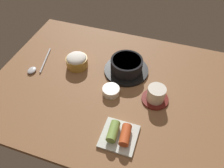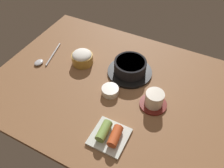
{
  "view_description": "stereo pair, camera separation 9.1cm",
  "coord_description": "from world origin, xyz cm",
  "px_view_note": "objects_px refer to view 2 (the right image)",
  "views": [
    {
      "loc": [
        21.28,
        -59.81,
        72.06
      ],
      "look_at": [
        2.0,
        -2.0,
        5.0
      ],
      "focal_mm": 35.33,
      "sensor_mm": 36.0,
      "label": 1
    },
    {
      "loc": [
        29.63,
        -56.32,
        72.06
      ],
      "look_at": [
        2.0,
        -2.0,
        5.0
      ],
      "focal_mm": 35.33,
      "sensor_mm": 36.0,
      "label": 2
    }
  ],
  "objects_px": {
    "banchan_cup_center": "(110,90)",
    "rice_bowl": "(82,57)",
    "kimchi_plate": "(109,135)",
    "tea_cup_with_saucer": "(154,100)",
    "spoon": "(44,59)",
    "stone_pot": "(130,68)"
  },
  "relations": [
    {
      "from": "kimchi_plate",
      "to": "spoon",
      "type": "height_order",
      "value": "kimchi_plate"
    },
    {
      "from": "banchan_cup_center",
      "to": "stone_pot",
      "type": "bearing_deg",
      "value": 80.82
    },
    {
      "from": "tea_cup_with_saucer",
      "to": "spoon",
      "type": "xyz_separation_m",
      "value": [
        -0.55,
        0.01,
        -0.03
      ]
    },
    {
      "from": "stone_pot",
      "to": "banchan_cup_center",
      "type": "bearing_deg",
      "value": -99.18
    },
    {
      "from": "stone_pot",
      "to": "tea_cup_with_saucer",
      "type": "bearing_deg",
      "value": -38.36
    },
    {
      "from": "rice_bowl",
      "to": "kimchi_plate",
      "type": "height_order",
      "value": "rice_bowl"
    },
    {
      "from": "tea_cup_with_saucer",
      "to": "spoon",
      "type": "height_order",
      "value": "tea_cup_with_saucer"
    },
    {
      "from": "banchan_cup_center",
      "to": "kimchi_plate",
      "type": "bearing_deg",
      "value": -63.4
    },
    {
      "from": "banchan_cup_center",
      "to": "kimchi_plate",
      "type": "height_order",
      "value": "kimchi_plate"
    },
    {
      "from": "rice_bowl",
      "to": "tea_cup_with_saucer",
      "type": "height_order",
      "value": "tea_cup_with_saucer"
    },
    {
      "from": "stone_pot",
      "to": "banchan_cup_center",
      "type": "height_order",
      "value": "stone_pot"
    },
    {
      "from": "tea_cup_with_saucer",
      "to": "kimchi_plate",
      "type": "xyz_separation_m",
      "value": [
        -0.09,
        -0.21,
        -0.01
      ]
    },
    {
      "from": "tea_cup_with_saucer",
      "to": "spoon",
      "type": "relative_size",
      "value": 0.57
    },
    {
      "from": "stone_pot",
      "to": "rice_bowl",
      "type": "height_order",
      "value": "stone_pot"
    },
    {
      "from": "banchan_cup_center",
      "to": "spoon",
      "type": "xyz_separation_m",
      "value": [
        -0.37,
        0.04,
        -0.01
      ]
    },
    {
      "from": "tea_cup_with_saucer",
      "to": "kimchi_plate",
      "type": "relative_size",
      "value": 0.87
    },
    {
      "from": "stone_pot",
      "to": "tea_cup_with_saucer",
      "type": "xyz_separation_m",
      "value": [
        0.16,
        -0.12,
        -0.0
      ]
    },
    {
      "from": "rice_bowl",
      "to": "banchan_cup_center",
      "type": "xyz_separation_m",
      "value": [
        0.2,
        -0.11,
        -0.02
      ]
    },
    {
      "from": "stone_pot",
      "to": "tea_cup_with_saucer",
      "type": "relative_size",
      "value": 1.84
    },
    {
      "from": "kimchi_plate",
      "to": "tea_cup_with_saucer",
      "type": "bearing_deg",
      "value": 66.92
    },
    {
      "from": "banchan_cup_center",
      "to": "rice_bowl",
      "type": "bearing_deg",
      "value": 151.81
    },
    {
      "from": "rice_bowl",
      "to": "spoon",
      "type": "relative_size",
      "value": 0.52
    }
  ]
}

